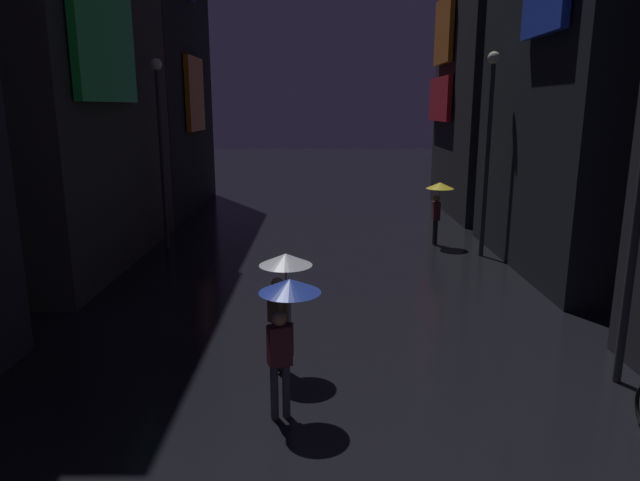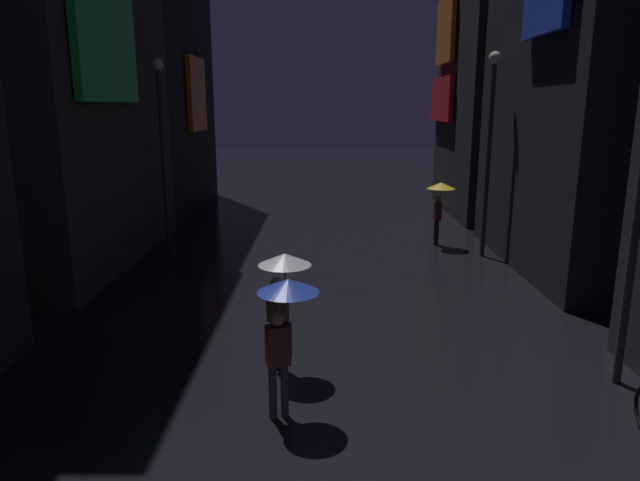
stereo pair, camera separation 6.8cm
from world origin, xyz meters
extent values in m
cube|color=#26E54C|center=(-5.35, 11.78, 6.19)|extent=(0.20, 3.90, 3.12)
cube|color=black|center=(-7.50, 22.32, 7.73)|extent=(4.00, 8.65, 15.46)
cube|color=orange|center=(-5.35, 21.98, 5.03)|extent=(0.20, 2.88, 3.07)
cube|color=black|center=(7.50, 21.51, 6.63)|extent=(4.00, 7.01, 13.26)
cube|color=red|center=(5.35, 22.99, 4.84)|extent=(0.20, 3.92, 1.91)
cube|color=orange|center=(5.35, 22.84, 7.70)|extent=(0.20, 3.07, 2.75)
cylinder|color=#38332D|center=(-0.79, 6.25, 0.42)|extent=(0.12, 0.12, 0.85)
cylinder|color=#38332D|center=(-0.67, 6.11, 0.42)|extent=(0.12, 0.12, 0.85)
cube|color=brown|center=(-0.73, 6.18, 1.15)|extent=(0.39, 0.40, 0.60)
sphere|color=tan|center=(-0.73, 6.18, 1.56)|extent=(0.22, 0.22, 0.22)
cylinder|color=brown|center=(-0.58, 6.08, 1.20)|extent=(0.09, 0.09, 0.50)
cylinder|color=slate|center=(-0.58, 6.08, 1.53)|extent=(0.02, 0.02, 0.77)
cone|color=silver|center=(-0.58, 6.08, 2.02)|extent=(0.90, 0.90, 0.20)
cylinder|color=black|center=(3.85, 15.53, 0.42)|extent=(0.12, 0.12, 0.85)
cylinder|color=black|center=(3.85, 15.35, 0.42)|extent=(0.12, 0.12, 0.85)
cube|color=#4C1E23|center=(3.85, 15.44, 1.15)|extent=(0.23, 0.34, 0.60)
sphere|color=#9E7051|center=(3.85, 15.44, 1.56)|extent=(0.22, 0.22, 0.22)
cylinder|color=#4C1E23|center=(3.90, 15.26, 1.20)|extent=(0.09, 0.09, 0.50)
cylinder|color=slate|center=(3.90, 15.26, 1.53)|extent=(0.02, 0.02, 0.77)
cone|color=yellow|center=(3.90, 15.26, 2.02)|extent=(0.90, 0.90, 0.20)
cylinder|color=#2D2D38|center=(-0.67, 4.50, 0.42)|extent=(0.12, 0.12, 0.85)
cylinder|color=#2D2D38|center=(-0.50, 4.56, 0.42)|extent=(0.12, 0.12, 0.85)
cube|color=#4C1E23|center=(-0.59, 4.53, 1.15)|extent=(0.39, 0.32, 0.60)
sphere|color=#9E7051|center=(-0.59, 4.53, 1.56)|extent=(0.22, 0.22, 0.22)
cylinder|color=#4C1E23|center=(-0.43, 4.63, 1.20)|extent=(0.09, 0.09, 0.50)
cylinder|color=slate|center=(-0.43, 4.63, 1.53)|extent=(0.02, 0.02, 0.77)
cone|color=#263FB2|center=(-0.43, 4.63, 2.02)|extent=(0.90, 0.90, 0.20)
cylinder|color=#2D2D33|center=(-5.00, 14.99, 2.80)|extent=(0.14, 0.14, 5.59)
sphere|color=#F9EFCC|center=(-5.00, 14.99, 5.77)|extent=(0.36, 0.36, 0.36)
cylinder|color=#2D2D33|center=(5.00, 13.98, 2.85)|extent=(0.14, 0.14, 5.70)
sphere|color=#F9EFCC|center=(5.00, 13.98, 5.88)|extent=(0.36, 0.36, 0.36)
cylinder|color=#2D2D33|center=(5.00, 5.66, 2.98)|extent=(0.14, 0.14, 5.96)
camera|label=1|loc=(0.00, -3.14, 4.51)|focal=32.00mm
camera|label=2|loc=(0.07, -3.14, 4.51)|focal=32.00mm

